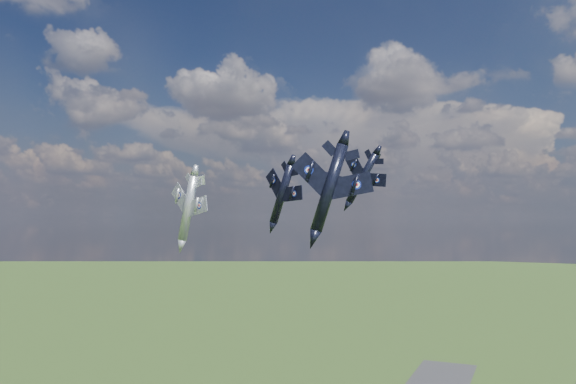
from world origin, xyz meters
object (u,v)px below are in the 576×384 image
at_px(jet_right_navy, 329,188).
at_px(jet_lead_navy, 282,194).
at_px(jet_left_silver, 188,208).
at_px(jet_high_navy, 362,178).

bearing_deg(jet_right_navy, jet_lead_navy, 109.67).
height_order(jet_lead_navy, jet_right_navy, jet_lead_navy).
height_order(jet_right_navy, jet_left_silver, jet_right_navy).
bearing_deg(jet_high_navy, jet_right_navy, -67.80).
bearing_deg(jet_lead_navy, jet_left_silver, -160.15).
bearing_deg(jet_lead_navy, jet_high_navy, 88.55).
distance_m(jet_lead_navy, jet_right_navy, 24.59).
xyz_separation_m(jet_right_navy, jet_high_navy, (-6.74, 36.91, 3.70)).
bearing_deg(jet_high_navy, jet_lead_navy, -103.42).
xyz_separation_m(jet_lead_navy, jet_high_navy, (8.21, 17.39, 3.41)).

